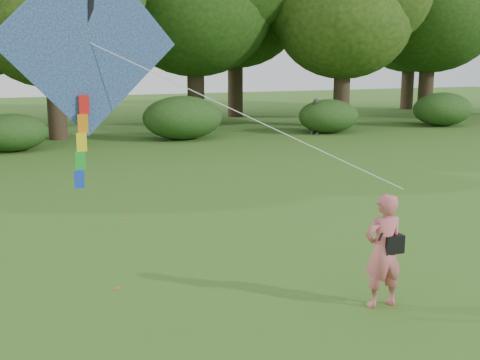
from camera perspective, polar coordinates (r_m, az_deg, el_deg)
name	(u,v)px	position (r m, az deg, el deg)	size (l,w,h in m)	color
ground	(353,299)	(9.19, 10.65, -11.06)	(100.00, 100.00, 0.00)	#265114
man_kite_flyer	(383,251)	(8.78, 13.42, -6.55)	(0.60, 0.40, 1.65)	#CB5F68
bystander_right	(315,116)	(28.08, 7.16, 6.00)	(0.97, 0.40, 1.65)	slate
crossbody_bag	(392,243)	(8.79, 14.19, -5.82)	(0.43, 0.20, 0.68)	black
flying_kite	(89,46)	(8.57, -14.11, 12.26)	(5.21, 2.12, 3.30)	#273CAA
tree_line	(124,13)	(30.67, -10.99, 15.29)	(54.70, 15.30, 9.48)	#3A2D1E
shrub_band	(97,124)	(25.11, -13.42, 5.20)	(39.15, 3.22, 1.88)	#264919
fallen_leaves	(109,218)	(13.69, -12.34, -3.53)	(7.72, 14.53, 0.01)	brown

